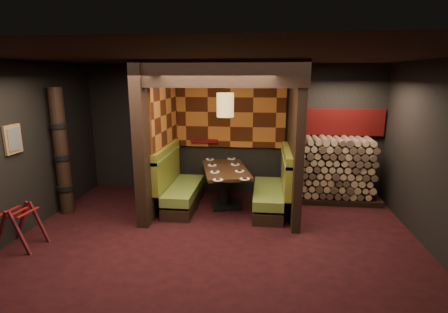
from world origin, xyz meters
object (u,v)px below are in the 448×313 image
firewood_stack (339,170)px  booth_bench_right (273,191)px  booth_bench_left (179,188)px  luggage_rack (21,225)px  pendant_lamp (225,105)px  dining_table (225,180)px  totem_column (62,153)px

firewood_stack → booth_bench_right: bearing=-152.7°
booth_bench_left → luggage_rack: 2.80m
luggage_rack → firewood_stack: 5.90m
luggage_rack → booth_bench_right: bearing=26.6°
booth_bench_left → pendant_lamp: pendant_lamp is taller
booth_bench_right → dining_table: (-0.96, 0.10, 0.17)m
booth_bench_right → pendant_lamp: bearing=176.9°
booth_bench_right → luggage_rack: bearing=-153.4°
dining_table → pendant_lamp: size_ratio=1.65×
totem_column → firewood_stack: (5.33, 1.25, -0.51)m
booth_bench_left → firewood_stack: firewood_stack is taller
booth_bench_left → luggage_rack: (-2.01, -1.95, -0.05)m
booth_bench_right → totem_column: 4.10m
booth_bench_left → booth_bench_right: (1.89, 0.00, 0.00)m
pendant_lamp → firewood_stack: (2.31, 0.65, -1.38)m
booth_bench_left → dining_table: 0.96m
booth_bench_left → pendant_lamp: size_ratio=1.57×
luggage_rack → totem_column: totem_column is taller
totem_column → luggage_rack: bearing=-86.7°
dining_table → totem_column: totem_column is taller
booth_bench_right → pendant_lamp: (-0.96, 0.05, 1.66)m
booth_bench_right → luggage_rack: size_ratio=2.25×
dining_table → firewood_stack: firewood_stack is taller
luggage_rack → totem_column: (-0.08, 1.40, 0.83)m
firewood_stack → pendant_lamp: bearing=-164.3°
totem_column → pendant_lamp: bearing=11.3°
totem_column → booth_bench_right: bearing=7.9°
booth_bench_right → booth_bench_left: bearing=180.0°
luggage_rack → firewood_stack: bearing=26.8°
luggage_rack → firewood_stack: (5.26, 2.65, 0.33)m
dining_table → pendant_lamp: bearing=-90.0°
booth_bench_left → firewood_stack: 3.33m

